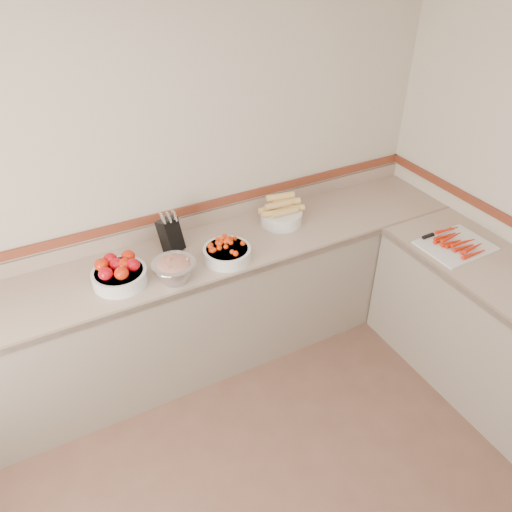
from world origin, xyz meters
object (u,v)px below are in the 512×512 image
knife_block (170,234)px  cutting_board (456,244)px  cherry_tomato_bowl (227,251)px  corn_bowl (281,214)px  rhubarb_bowl (174,269)px  tomato_bowl (119,273)px

knife_block → cutting_board: size_ratio=0.64×
knife_block → cherry_tomato_bowl: 0.39m
corn_bowl → cutting_board: 1.19m
corn_bowl → knife_block: bearing=177.0°
rhubarb_bowl → corn_bowl: bearing=16.8°
knife_block → rhubarb_bowl: bearing=-106.9°
tomato_bowl → corn_bowl: 1.21m
cutting_board → rhubarb_bowl: bearing=163.1°
tomato_bowl → cherry_tomato_bowl: (0.67, -0.08, -0.01)m
cherry_tomato_bowl → rhubarb_bowl: 0.38m
rhubarb_bowl → cutting_board: 1.85m
corn_bowl → rhubarb_bowl: bearing=-163.2°
knife_block → tomato_bowl: 0.44m
tomato_bowl → cherry_tomato_bowl: cherry_tomato_bowl is taller
corn_bowl → tomato_bowl: bearing=-173.2°
corn_bowl → cutting_board: size_ratio=0.72×
tomato_bowl → cutting_board: size_ratio=0.72×
knife_block → cherry_tomato_bowl: bearing=-43.5°
knife_block → corn_bowl: knife_block is taller
cherry_tomato_bowl → corn_bowl: (0.53, 0.22, 0.01)m
cherry_tomato_bowl → knife_block: bearing=136.5°
knife_block → corn_bowl: bearing=-3.0°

